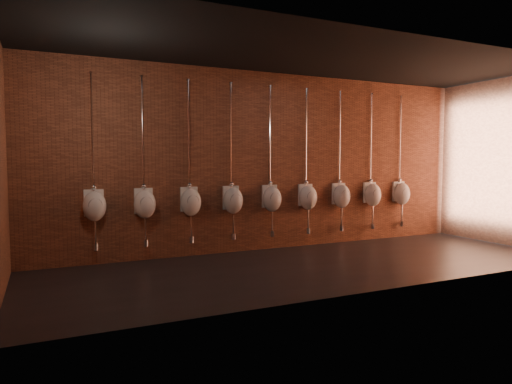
# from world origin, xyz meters

# --- Properties ---
(ground) EXTENTS (8.50, 8.50, 0.00)m
(ground) POSITION_xyz_m (0.00, 0.00, 0.00)
(ground) COLOR black
(ground) RESTS_ON ground
(room_shell) EXTENTS (8.54, 3.04, 3.22)m
(room_shell) POSITION_xyz_m (0.00, 0.00, 2.01)
(room_shell) COLOR black
(room_shell) RESTS_ON ground
(urinal_0) EXTENTS (0.36, 0.31, 2.71)m
(urinal_0) POSITION_xyz_m (-3.09, 1.38, 0.94)
(urinal_0) COLOR white
(urinal_0) RESTS_ON ground
(urinal_1) EXTENTS (0.36, 0.31, 2.71)m
(urinal_1) POSITION_xyz_m (-2.33, 1.38, 0.94)
(urinal_1) COLOR white
(urinal_1) RESTS_ON ground
(urinal_2) EXTENTS (0.36, 0.31, 2.71)m
(urinal_2) POSITION_xyz_m (-1.57, 1.38, 0.94)
(urinal_2) COLOR white
(urinal_2) RESTS_ON ground
(urinal_3) EXTENTS (0.36, 0.31, 2.71)m
(urinal_3) POSITION_xyz_m (-0.82, 1.38, 0.94)
(urinal_3) COLOR white
(urinal_3) RESTS_ON ground
(urinal_4) EXTENTS (0.36, 0.31, 2.71)m
(urinal_4) POSITION_xyz_m (-0.06, 1.38, 0.94)
(urinal_4) COLOR white
(urinal_4) RESTS_ON ground
(urinal_5) EXTENTS (0.36, 0.31, 2.71)m
(urinal_5) POSITION_xyz_m (0.70, 1.38, 0.94)
(urinal_5) COLOR white
(urinal_5) RESTS_ON ground
(urinal_6) EXTENTS (0.36, 0.31, 2.71)m
(urinal_6) POSITION_xyz_m (1.46, 1.38, 0.94)
(urinal_6) COLOR white
(urinal_6) RESTS_ON ground
(urinal_7) EXTENTS (0.36, 0.31, 2.71)m
(urinal_7) POSITION_xyz_m (2.22, 1.38, 0.94)
(urinal_7) COLOR white
(urinal_7) RESTS_ON ground
(urinal_8) EXTENTS (0.36, 0.31, 2.71)m
(urinal_8) POSITION_xyz_m (2.98, 1.38, 0.94)
(urinal_8) COLOR white
(urinal_8) RESTS_ON ground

